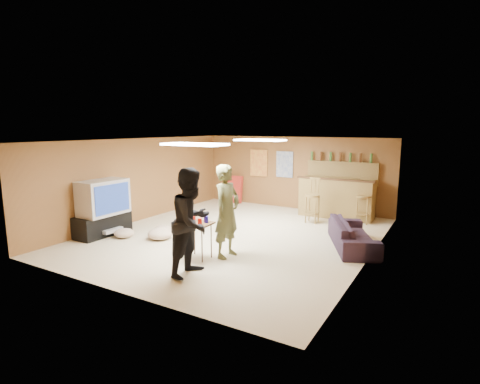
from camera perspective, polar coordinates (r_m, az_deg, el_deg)
The scene contains 32 objects.
ground at distance 8.76m, azimuth -0.66°, elevation -6.65°, with size 7.00×7.00×0.00m, color beige.
ceiling at distance 8.41m, azimuth -0.69°, elevation 7.88°, with size 6.00×7.00×0.02m, color silver.
wall_back at distance 11.63m, azimuth 8.22°, elevation 2.90°, with size 6.00×0.02×2.20m, color brown.
wall_front at distance 5.86m, azimuth -18.59°, elevation -4.41°, with size 6.00×0.02×2.20m, color brown.
wall_left at distance 10.36m, azimuth -15.07°, elevation 1.81°, with size 0.02×7.00×2.20m, color brown.
wall_right at distance 7.46m, azimuth 19.53°, elevation -1.46°, with size 0.02×7.00×2.20m, color brown.
tv_stand at distance 9.33m, azimuth -20.16°, elevation -4.65°, with size 0.55×1.30×0.50m, color black.
dvd_box at distance 9.19m, azimuth -19.24°, elevation -5.45°, with size 0.35×0.50×0.08m, color #B2B2B7.
tv_body at distance 9.14m, azimuth -20.12°, elevation -0.76°, with size 0.60×1.10×0.80m, color #B2B2B7.
tv_screen at distance 8.91m, azimuth -18.84°, elevation -0.96°, with size 0.02×0.95×0.65m, color navy.
bar_counter at distance 10.72m, azimuth 14.48°, elevation -0.88°, with size 2.00×0.60×1.10m, color brown.
bar_lip at distance 10.39m, azimuth 14.23°, elevation 1.87°, with size 2.10×0.12×0.05m, color #3A2312.
bar_shelf at distance 11.02m, azimuth 15.34°, elevation 4.36°, with size 2.00×0.18×0.05m, color brown.
bar_backing at distance 11.07m, azimuth 15.29°, elevation 2.82°, with size 2.00×0.14×0.60m, color brown.
poster_left at distance 12.06m, azimuth 2.88°, elevation 4.43°, with size 0.60×0.03×0.85m, color #BF3F26.
poster_right at distance 11.68m, azimuth 6.81°, elevation 4.20°, with size 0.55×0.03×0.80m, color #334C99.
folding_chair_stack at distance 12.43m, azimuth -0.78°, elevation 0.42°, with size 0.50×0.14×0.90m, color red.
ceiling_panel_front at distance 7.16m, azimuth -6.91°, elevation 7.22°, with size 1.20×0.60×0.04m, color white.
ceiling_panel_back at distance 9.46m, azimuth 3.08°, elevation 7.91°, with size 1.20×0.60×0.04m, color white.
person_olive at distance 7.18m, azimuth -2.00°, elevation -2.96°, with size 0.66×0.43×1.80m, color brown.
person_black at distance 6.36m, azimuth -7.32°, elevation -4.55°, with size 0.89×0.70×1.84m, color black.
sofa at distance 8.21m, azimuth 16.81°, elevation -6.19°, with size 1.92×0.75×0.56m, color black.
tray_table at distance 7.26m, azimuth -6.40°, elevation -7.34°, with size 0.54×0.43×0.70m, color #3A2312.
cup_red_near at distance 7.23m, azimuth -7.07°, elevation -4.08°, with size 0.08×0.08×0.11m, color red.
cup_red_far at distance 7.02m, azimuth -6.15°, elevation -4.46°, with size 0.08×0.08×0.11m, color red.
cup_blue at distance 7.14m, azimuth -5.18°, elevation -4.18°, with size 0.09×0.09×0.12m, color #1B169B.
bar_stool_left at distance 9.99m, azimuth 10.98°, elevation -1.43°, with size 0.36×0.36×1.13m, color brown, non-canonical shape.
bar_stool_right at distance 10.24m, azimuth 18.31°, elevation -1.64°, with size 0.34×0.34×1.07m, color brown, non-canonical shape.
cushion_near_tv at distance 8.65m, azimuth -12.07°, elevation -6.23°, with size 0.55×0.55×0.25m, color tan.
cushion_mid at distance 9.08m, azimuth -11.65°, elevation -5.61°, with size 0.44×0.44×0.20m, color tan.
cushion_far at distance 8.99m, azimuth -17.23°, elevation -6.00°, with size 0.45×0.45×0.20m, color tan.
bottle_row at distance 11.00m, azimuth 15.05°, elevation 5.18°, with size 1.76×0.08×0.26m, color #3F7233, non-canonical shape.
Camera 1 is at (4.31, -7.21, 2.49)m, focal length 28.00 mm.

